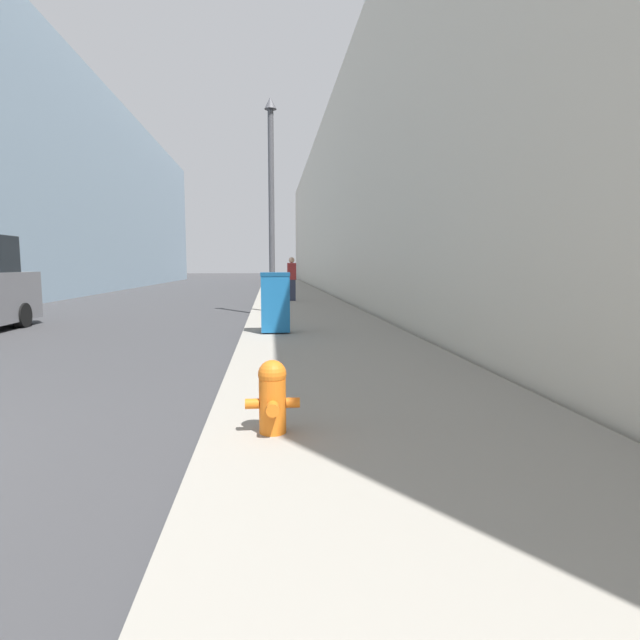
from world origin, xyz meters
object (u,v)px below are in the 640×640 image
fire_hydrant (272,395)px  trash_bin (275,302)px  lamppost (271,203)px  pedestrian_on_sidewalk (292,279)px

fire_hydrant → trash_bin: 6.58m
fire_hydrant → lamppost: size_ratio=0.10×
fire_hydrant → trash_bin: trash_bin is taller
fire_hydrant → pedestrian_on_sidewalk: pedestrian_on_sidewalk is taller
pedestrian_on_sidewalk → trash_bin: bearing=-94.6°
trash_bin → lamppost: (-0.04, 4.98, 2.72)m
pedestrian_on_sidewalk → fire_hydrant: bearing=-93.1°
fire_hydrant → trash_bin: (0.11, 6.57, 0.33)m
fire_hydrant → lamppost: 11.95m
lamppost → pedestrian_on_sidewalk: 5.54m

